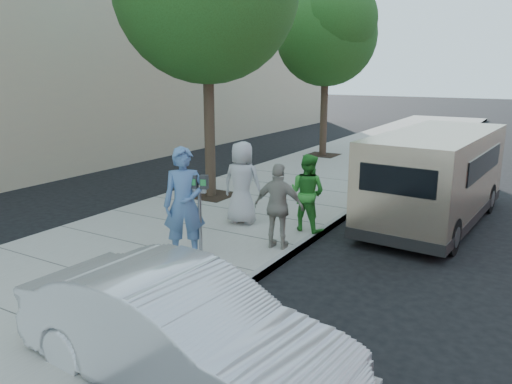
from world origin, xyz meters
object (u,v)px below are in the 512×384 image
(van, at_px, (437,175))
(person_gray_shirt, at_px, (242,183))
(tree_far, at_px, (328,30))
(sedan, at_px, (181,332))
(person_green_shirt, at_px, (307,193))
(parking_meter, at_px, (200,199))
(person_officer, at_px, (185,205))
(person_striped_polo, at_px, (279,206))

(van, bearing_deg, person_gray_shirt, -138.72)
(tree_far, height_order, sedan, tree_far)
(sedan, distance_m, person_green_shirt, 5.51)
(person_green_shirt, bearing_deg, tree_far, -62.62)
(tree_far, xyz_separation_m, person_gray_shirt, (2.02, -9.29, -3.83))
(tree_far, height_order, person_gray_shirt, tree_far)
(parking_meter, height_order, person_officer, person_officer)
(tree_far, relative_size, person_gray_shirt, 3.58)
(tree_far, height_order, van, tree_far)
(van, relative_size, person_striped_polo, 3.57)
(parking_meter, bearing_deg, person_officer, -167.04)
(van, relative_size, person_officer, 2.87)
(sedan, xyz_separation_m, person_green_shirt, (-1.00, 5.41, 0.29))
(tree_far, relative_size, person_green_shirt, 4.00)
(person_officer, distance_m, person_gray_shirt, 2.38)
(van, xyz_separation_m, person_gray_shirt, (-3.53, -2.67, -0.06))
(person_striped_polo, bearing_deg, parking_meter, 42.82)
(person_green_shirt, height_order, person_gray_shirt, person_gray_shirt)
(tree_far, xyz_separation_m, person_striped_polo, (3.45, -10.29, -3.92))
(person_striped_polo, bearing_deg, sedan, 93.11)
(person_striped_polo, bearing_deg, van, -130.28)
(person_officer, xyz_separation_m, person_green_shirt, (1.14, 2.63, -0.20))
(tree_far, height_order, parking_meter, tree_far)
(parking_meter, distance_m, person_striped_polo, 1.56)
(tree_far, bearing_deg, van, -50.00)
(parking_meter, height_order, person_striped_polo, person_striped_polo)
(tree_far, relative_size, van, 1.12)
(tree_far, bearing_deg, person_green_shirt, -69.05)
(tree_far, xyz_separation_m, person_officer, (2.32, -11.65, -3.72))
(van, height_order, sedan, van)
(person_gray_shirt, bearing_deg, sedan, 106.69)
(person_officer, bearing_deg, person_gray_shirt, 61.00)
(person_green_shirt, bearing_deg, van, -124.71)
(van, relative_size, person_green_shirt, 3.58)
(parking_meter, relative_size, van, 0.26)
(van, height_order, person_gray_shirt, van)
(van, bearing_deg, person_striped_polo, -115.56)
(person_green_shirt, relative_size, person_striped_polo, 1.00)
(person_officer, bearing_deg, person_green_shirt, 30.44)
(parking_meter, bearing_deg, tree_far, 84.60)
(person_green_shirt, distance_m, person_striped_polo, 1.27)
(person_officer, height_order, person_green_shirt, person_officer)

